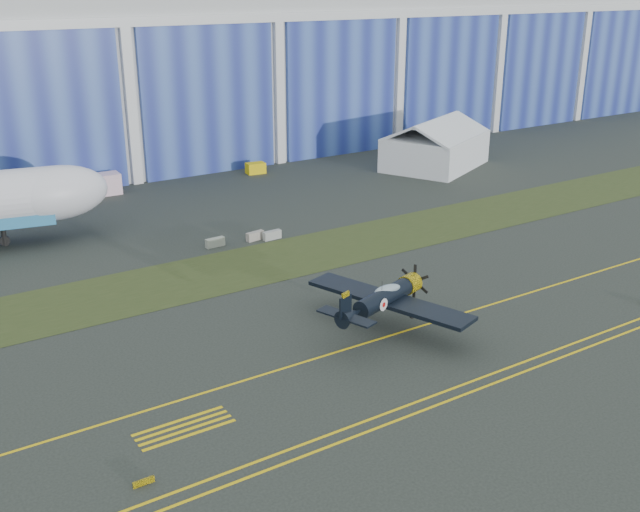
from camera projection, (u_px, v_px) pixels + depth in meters
ground at (350, 313)px, 60.96m from camera, size 260.00×260.00×0.00m
grass_median at (266, 262)px, 71.97m from camera, size 260.00×10.00×0.02m
hangar at (77, 54)px, 112.25m from camera, size 220.00×45.70×30.00m
taxiway_centreline at (388, 336)px, 57.02m from camera, size 200.00×0.20×0.02m
edge_line_near at (476, 390)px, 49.54m from camera, size 80.00×0.20×0.02m
edge_line_far at (465, 384)px, 50.33m from camera, size 80.00×0.20×0.02m
hold_short_ladder at (184, 428)px, 45.41m from camera, size 6.00×2.40×0.02m
guard_board_left at (144, 482)px, 40.24m from camera, size 1.20×0.15×0.35m
warbird at (384, 298)px, 57.04m from camera, size 15.32×16.85×4.14m
tent at (436, 143)px, 107.34m from camera, size 18.50×16.52×7.07m
shipping_container at (95, 185)px, 93.71m from camera, size 6.18×2.67×2.64m
tug at (256, 168)px, 104.62m from camera, size 2.75×1.89×1.51m
gse_box at (446, 144)px, 118.73m from camera, size 3.43×2.00×1.99m
barrier_a at (215, 242)px, 76.05m from camera, size 2.03×0.73×0.90m
barrier_b at (255, 236)px, 77.94m from camera, size 2.07×0.91×0.90m
barrier_c at (272, 235)px, 78.21m from camera, size 2.03×0.71×0.90m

